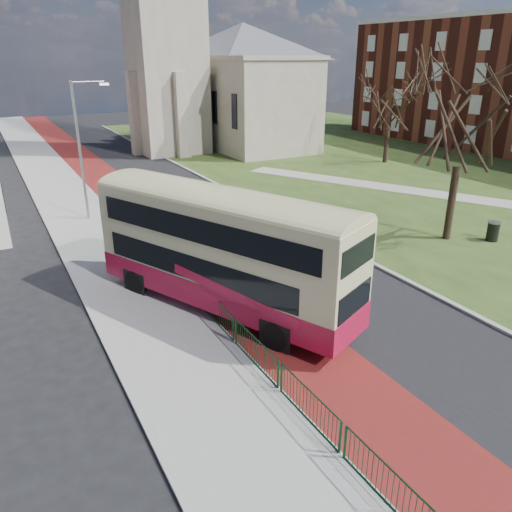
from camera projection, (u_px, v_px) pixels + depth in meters
ground at (319, 336)px, 17.94m from camera, size 160.00×160.00×0.00m
road_carriageway at (171, 200)px, 34.90m from camera, size 9.00×120.00×0.01m
bus_lane at (133, 205)px, 33.71m from camera, size 3.40×120.00×0.01m
pavement_west at (75, 212)px, 32.00m from camera, size 4.00×120.00×0.12m
kerb_west at (106, 208)px, 32.89m from camera, size 0.25×120.00×0.13m
kerb_east at (219, 185)px, 38.55m from camera, size 0.25×80.00×0.13m
grass_green at (409, 162)px, 47.39m from camera, size 40.00×80.00×0.04m
footpath at (471, 199)px, 34.94m from camera, size 18.84×32.82×0.03m
pedestrian_railing at (200, 296)px, 19.69m from camera, size 0.07×24.00×1.12m
gothic_church at (207, 15)px, 49.58m from camera, size 16.38×18.00×40.00m
streetlamp at (82, 144)px, 28.97m from camera, size 2.13×0.18×8.00m
bus at (222, 246)px, 18.92m from camera, size 7.02×11.27×4.68m
winter_tree_near at (466, 104)px, 24.79m from camera, size 9.12×9.12×10.26m
winter_tree_far at (391, 101)px, 45.03m from camera, size 6.16×6.16×7.96m
litter_bin at (493, 231)px, 26.91m from camera, size 0.76×0.76×1.07m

